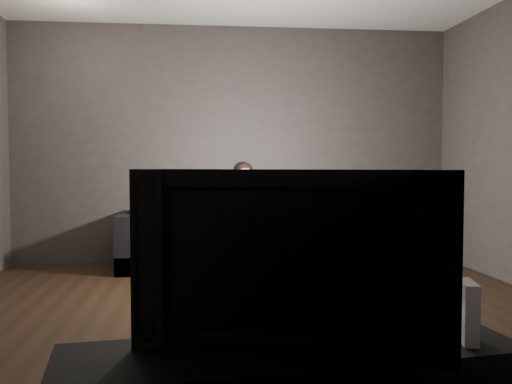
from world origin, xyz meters
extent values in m
plane|color=black|center=(0.00, 0.00, 0.00)|extent=(5.00, 5.00, 0.00)
cube|color=#393331|center=(0.00, 2.50, 1.35)|extent=(5.00, 0.04, 2.70)
cube|color=#393331|center=(0.00, -2.50, 1.35)|extent=(5.00, 0.04, 2.70)
cube|color=black|center=(-0.16, 2.13, 0.10)|extent=(2.21, 0.96, 0.19)
cube|color=black|center=(-0.60, 2.03, 0.31)|extent=(0.87, 0.67, 0.23)
cube|color=black|center=(0.29, 2.03, 0.31)|extent=(0.87, 0.67, 0.23)
cube|color=black|center=(-0.16, 2.50, 0.64)|extent=(1.77, 0.22, 0.43)
cube|color=black|center=(-1.15, 2.13, 0.30)|extent=(0.22, 0.96, 0.60)
cube|color=black|center=(0.84, 2.13, 0.30)|extent=(0.22, 0.96, 0.60)
cube|color=black|center=(0.10, 2.02, 0.49)|extent=(0.28, 0.35, 0.13)
cube|color=#051B91|center=(0.10, 2.20, 0.73)|extent=(0.28, 0.20, 0.38)
cube|color=#EC9800|center=(0.10, 2.12, 0.79)|extent=(0.08, 0.08, 0.09)
cube|color=#B61910|center=(0.10, 2.12, 0.79)|extent=(0.06, 0.06, 0.06)
cylinder|color=tan|center=(0.10, 2.20, 0.95)|extent=(0.06, 0.06, 0.06)
sphere|color=tan|center=(0.10, 2.20, 1.05)|extent=(0.17, 0.17, 0.17)
ellipsoid|color=black|center=(0.10, 2.21, 1.07)|extent=(0.17, 0.17, 0.15)
cylinder|color=#051B91|center=(-0.07, 2.14, 0.80)|extent=(0.07, 0.21, 0.18)
cylinder|color=#051B91|center=(0.27, 2.14, 0.80)|extent=(0.07, 0.21, 0.18)
cylinder|color=tan|center=(-0.02, 1.99, 0.76)|extent=(0.13, 0.22, 0.09)
cylinder|color=tan|center=(0.22, 1.99, 0.76)|extent=(0.13, 0.22, 0.09)
sphere|color=tan|center=(0.03, 1.91, 0.75)|extent=(0.08, 0.08, 0.08)
sphere|color=tan|center=(0.17, 1.91, 0.75)|extent=(0.08, 0.08, 0.08)
cylinder|color=tan|center=(0.02, 1.83, 0.28)|extent=(0.08, 0.08, 0.31)
cylinder|color=tan|center=(0.17, 1.83, 0.28)|extent=(0.08, 0.08, 0.31)
cube|color=red|center=(0.17, 1.71, 0.89)|extent=(0.06, 0.08, 0.19)
cube|color=#740301|center=(0.17, 1.69, 0.94)|extent=(0.03, 0.02, 0.03)
cylinder|color=silver|center=(0.17, 1.69, 0.88)|extent=(0.02, 0.01, 0.02)
ellipsoid|color=silver|center=(0.03, 1.71, 0.86)|extent=(0.08, 0.10, 0.16)
cylinder|color=black|center=(0.03, 1.68, 0.91)|extent=(0.03, 0.01, 0.03)
cube|color=black|center=(-1.15, 2.08, 0.62)|extent=(0.04, 0.16, 0.03)
cube|color=black|center=(-1.15, 2.13, 0.64)|extent=(0.02, 0.02, 0.00)
cube|color=black|center=(0.00, 0.94, 0.37)|extent=(1.17, 0.74, 0.05)
cube|color=black|center=(-0.49, 0.72, 0.17)|extent=(0.06, 0.06, 0.34)
cube|color=black|center=(0.49, 0.72, 0.17)|extent=(0.06, 0.06, 0.34)
cube|color=black|center=(-0.49, 1.16, 0.17)|extent=(0.06, 0.06, 0.34)
cube|color=black|center=(0.49, 1.16, 0.17)|extent=(0.06, 0.06, 0.34)
imported|color=black|center=(-0.15, -2.27, 0.83)|extent=(1.00, 0.44, 0.58)
cube|color=silver|center=(0.45, -2.27, 0.64)|extent=(0.08, 0.16, 0.20)
camera|label=1|loc=(-0.46, -4.08, 1.15)|focal=40.00mm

